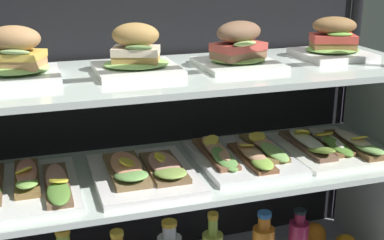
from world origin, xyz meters
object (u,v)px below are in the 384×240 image
object	(u,v)px
plated_roll_sandwich_far_left	(136,56)
plated_roll_sandwich_far_right	(333,43)
plated_roll_sandwich_mid_left	(239,50)
orange_fruit_beside_bottles	(314,235)
open_sandwich_tray_mid_left	(144,172)
open_sandwich_tray_right_of_center	(244,155)
open_sandwich_tray_mid_right	(25,185)
plated_roll_sandwich_mid_right	(16,60)
open_sandwich_tray_center	(329,145)

from	to	relation	value
plated_roll_sandwich_far_left	plated_roll_sandwich_far_right	size ratio (longest dim) A/B	1.07
plated_roll_sandwich_mid_left	orange_fruit_beside_bottles	distance (m)	0.70
plated_roll_sandwich_far_left	open_sandwich_tray_mid_left	distance (m)	0.28
plated_roll_sandwich_far_left	plated_roll_sandwich_mid_left	world-z (taller)	plated_roll_sandwich_far_left
open_sandwich_tray_right_of_center	open_sandwich_tray_mid_right	bearing A→B (deg)	-178.59
open_sandwich_tray_mid_left	orange_fruit_beside_bottles	size ratio (longest dim) A/B	3.96
plated_roll_sandwich_far_right	orange_fruit_beside_bottles	xyz separation A→B (m)	(0.02, 0.05, -0.62)
plated_roll_sandwich_mid_left	plated_roll_sandwich_mid_right	bearing A→B (deg)	178.19
open_sandwich_tray_center	plated_roll_sandwich_far_left	bearing A→B (deg)	178.15
open_sandwich_tray_center	orange_fruit_beside_bottles	world-z (taller)	open_sandwich_tray_center
plated_roll_sandwich_far_left	open_sandwich_tray_center	distance (m)	0.61
open_sandwich_tray_mid_right	orange_fruit_beside_bottles	size ratio (longest dim) A/B	4.02
open_sandwich_tray_mid_right	open_sandwich_tray_center	world-z (taller)	open_sandwich_tray_mid_right
open_sandwich_tray_mid_right	orange_fruit_beside_bottles	world-z (taller)	open_sandwich_tray_mid_right
plated_roll_sandwich_far_left	plated_roll_sandwich_mid_left	bearing A→B (deg)	-2.55
plated_roll_sandwich_far_left	orange_fruit_beside_bottles	size ratio (longest dim) A/B	2.53
plated_roll_sandwich_mid_right	plated_roll_sandwich_mid_left	distance (m)	0.53
plated_roll_sandwich_mid_right	plated_roll_sandwich_far_right	size ratio (longest dim) A/B	1.01
plated_roll_sandwich_mid_right	plated_roll_sandwich_far_left	world-z (taller)	plated_roll_sandwich_mid_right
open_sandwich_tray_center	orange_fruit_beside_bottles	size ratio (longest dim) A/B	3.98
plated_roll_sandwich_far_left	open_sandwich_tray_mid_right	bearing A→B (deg)	-174.03
plated_roll_sandwich_far_left	open_sandwich_tray_mid_right	distance (m)	0.40
plated_roll_sandwich_mid_right	plated_roll_sandwich_far_left	xyz separation A→B (m)	(0.27, -0.01, -0.01)
plated_roll_sandwich_far_left	open_sandwich_tray_mid_left	world-z (taller)	plated_roll_sandwich_far_left
open_sandwich_tray_mid_right	orange_fruit_beside_bottles	distance (m)	0.91
open_sandwich_tray_center	open_sandwich_tray_right_of_center	bearing A→B (deg)	179.55
plated_roll_sandwich_mid_left	plated_roll_sandwich_far_right	xyz separation A→B (m)	(0.29, 0.03, -0.00)
open_sandwich_tray_center	plated_roll_sandwich_mid_right	bearing A→B (deg)	178.40
plated_roll_sandwich_mid_left	open_sandwich_tray_right_of_center	world-z (taller)	plated_roll_sandwich_mid_left
plated_roll_sandwich_mid_right	plated_roll_sandwich_mid_left	world-z (taller)	plated_roll_sandwich_mid_right
plated_roll_sandwich_mid_left	plated_roll_sandwich_far_right	bearing A→B (deg)	6.40
plated_roll_sandwich_far_left	open_sandwich_tray_mid_right	world-z (taller)	plated_roll_sandwich_far_left
orange_fruit_beside_bottles	open_sandwich_tray_mid_right	bearing A→B (deg)	-173.47
plated_roll_sandwich_mid_right	open_sandwich_tray_mid_left	bearing A→B (deg)	-9.85
plated_roll_sandwich_far_right	open_sandwich_tray_mid_left	world-z (taller)	plated_roll_sandwich_far_right
open_sandwich_tray_mid_right	open_sandwich_tray_mid_left	distance (m)	0.28
open_sandwich_tray_mid_right	open_sandwich_tray_center	bearing A→B (deg)	0.82
open_sandwich_tray_mid_left	orange_fruit_beside_bottles	xyz separation A→B (m)	(0.56, 0.11, -0.34)
open_sandwich_tray_mid_left	plated_roll_sandwich_far_right	bearing A→B (deg)	6.58
plated_roll_sandwich_mid_right	open_sandwich_tray_center	distance (m)	0.86
open_sandwich_tray_mid_right	open_sandwich_tray_mid_left	bearing A→B (deg)	-2.64
open_sandwich_tray_mid_left	open_sandwich_tray_right_of_center	bearing A→B (deg)	5.49
plated_roll_sandwich_far_right	open_sandwich_tray_center	bearing A→B (deg)	-102.40
plated_roll_sandwich_mid_left	open_sandwich_tray_center	bearing A→B (deg)	-1.21
open_sandwich_tray_mid_left	orange_fruit_beside_bottles	world-z (taller)	open_sandwich_tray_mid_left
open_sandwich_tray_mid_right	open_sandwich_tray_center	distance (m)	0.82
plated_roll_sandwich_mid_left	open_sandwich_tray_mid_right	world-z (taller)	plated_roll_sandwich_mid_left
plated_roll_sandwich_mid_left	open_sandwich_tray_right_of_center	xyz separation A→B (m)	(0.02, -0.00, -0.28)
open_sandwich_tray_mid_right	open_sandwich_tray_mid_left	xyz separation A→B (m)	(0.28, -0.01, 0.00)
plated_roll_sandwich_mid_left	orange_fruit_beside_bottles	xyz separation A→B (m)	(0.31, 0.08, -0.62)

